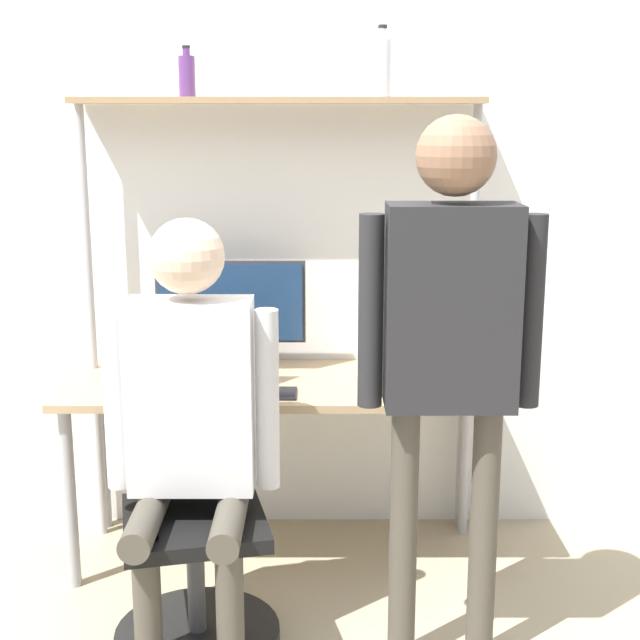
# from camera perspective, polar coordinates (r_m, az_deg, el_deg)

# --- Properties ---
(ground_plane) EXTENTS (12.00, 12.00, 0.00)m
(ground_plane) POSITION_cam_1_polar(r_m,az_deg,el_deg) (3.52, -2.60, -17.21)
(ground_plane) COLOR tan
(wall_back) EXTENTS (8.00, 0.06, 2.70)m
(wall_back) POSITION_cam_1_polar(r_m,az_deg,el_deg) (3.75, -2.31, 6.54)
(wall_back) COLOR white
(wall_back) RESTS_ON ground_plane
(desk) EXTENTS (1.68, 0.63, 0.74)m
(desk) POSITION_cam_1_polar(r_m,az_deg,el_deg) (3.56, -2.45, -5.18)
(desk) COLOR tan
(desk) RESTS_ON ground_plane
(shelf_unit) EXTENTS (1.60, 0.24, 1.84)m
(shelf_unit) POSITION_cam_1_polar(r_m,az_deg,el_deg) (3.58, -2.45, 9.01)
(shelf_unit) COLOR #997A56
(shelf_unit) RESTS_ON ground_plane
(monitor) EXTENTS (0.60, 0.21, 0.46)m
(monitor) POSITION_cam_1_polar(r_m,az_deg,el_deg) (3.61, -5.55, 0.69)
(monitor) COLOR #333338
(monitor) RESTS_ON desk
(laptop) EXTENTS (0.29, 0.24, 0.24)m
(laptop) POSITION_cam_1_polar(r_m,az_deg,el_deg) (3.42, -5.51, -3.32)
(laptop) COLOR #BCBCC1
(laptop) RESTS_ON desk
(cell_phone) EXTENTS (0.07, 0.15, 0.01)m
(cell_phone) POSITION_cam_1_polar(r_m,az_deg,el_deg) (3.35, -1.93, -4.71)
(cell_phone) COLOR black
(cell_phone) RESTS_ON desk
(office_chair) EXTENTS (0.56, 0.56, 0.93)m
(office_chair) POSITION_cam_1_polar(r_m,az_deg,el_deg) (3.16, -7.86, -15.12)
(office_chair) COLOR black
(office_chair) RESTS_ON ground_plane
(person_seated) EXTENTS (0.57, 0.48, 1.46)m
(person_seated) POSITION_cam_1_polar(r_m,az_deg,el_deg) (2.89, -8.15, -5.31)
(person_seated) COLOR #4C473D
(person_seated) RESTS_ON ground_plane
(person_standing) EXTENTS (0.56, 0.24, 1.77)m
(person_standing) POSITION_cam_1_polar(r_m,az_deg,el_deg) (2.74, 8.52, -0.32)
(person_standing) COLOR #4C473D
(person_standing) RESTS_ON ground_plane
(bottle_clear) EXTENTS (0.07, 0.07, 0.27)m
(bottle_clear) POSITION_cam_1_polar(r_m,az_deg,el_deg) (3.58, 4.19, 15.87)
(bottle_clear) COLOR silver
(bottle_clear) RESTS_ON shelf_unit
(bottle_purple) EXTENTS (0.06, 0.06, 0.19)m
(bottle_purple) POSITION_cam_1_polar(r_m,az_deg,el_deg) (3.61, -8.32, 15.23)
(bottle_purple) COLOR #593372
(bottle_purple) RESTS_ON shelf_unit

